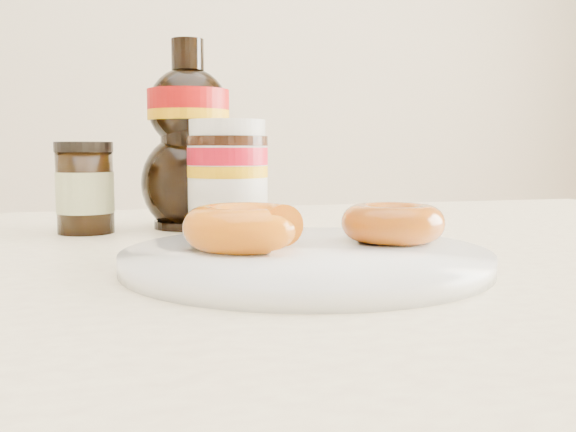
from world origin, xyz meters
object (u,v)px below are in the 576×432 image
object	(u,v)px
dark_jar	(85,189)
plate	(305,258)
dining_table	(243,348)
syrup_bottle	(189,135)
donut_whole	(393,223)
nutella_jar	(228,173)
donut_bitten	(245,227)

from	to	relation	value
dark_jar	plate	bearing A→B (deg)	-56.72
dining_table	plate	xyz separation A→B (m)	(0.04, -0.07, 0.09)
plate	syrup_bottle	distance (m)	0.30
plate	dining_table	bearing A→B (deg)	116.50
plate	syrup_bottle	xyz separation A→B (m)	(-0.05, 0.28, 0.10)
donut_whole	dark_jar	world-z (taller)	dark_jar
nutella_jar	plate	bearing A→B (deg)	-84.22
plate	donut_whole	bearing A→B (deg)	16.42
donut_bitten	donut_whole	distance (m)	0.13
dining_table	donut_whole	size ratio (longest dim) A/B	16.14
dining_table	plate	world-z (taller)	plate
donut_whole	syrup_bottle	xyz separation A→B (m)	(-0.14, 0.25, 0.08)
plate	donut_bitten	size ratio (longest dim) A/B	2.92
dining_table	plate	distance (m)	0.12
donut_whole	plate	bearing A→B (deg)	-163.58
donut_bitten	donut_whole	bearing A→B (deg)	-3.13
donut_whole	nutella_jar	xyz separation A→B (m)	(-0.11, 0.19, 0.04)
donut_whole	dark_jar	bearing A→B (deg)	137.41
dining_table	dark_jar	bearing A→B (deg)	125.61
donut_bitten	syrup_bottle	size ratio (longest dim) A/B	0.45
donut_whole	syrup_bottle	bearing A→B (deg)	119.10
syrup_bottle	dark_jar	bearing A→B (deg)	-171.72
dining_table	dark_jar	size ratio (longest dim) A/B	14.18
plate	dark_jar	size ratio (longest dim) A/B	2.86
donut_bitten	nutella_jar	bearing A→B (deg)	77.10
plate	donut_bitten	distance (m)	0.05
plate	nutella_jar	size ratio (longest dim) A/B	2.31
nutella_jar	syrup_bottle	world-z (taller)	syrup_bottle
syrup_bottle	donut_whole	bearing A→B (deg)	-60.90
nutella_jar	syrup_bottle	bearing A→B (deg)	118.14
dining_table	donut_bitten	size ratio (longest dim) A/B	14.49
donut_whole	donut_bitten	bearing A→B (deg)	-176.66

